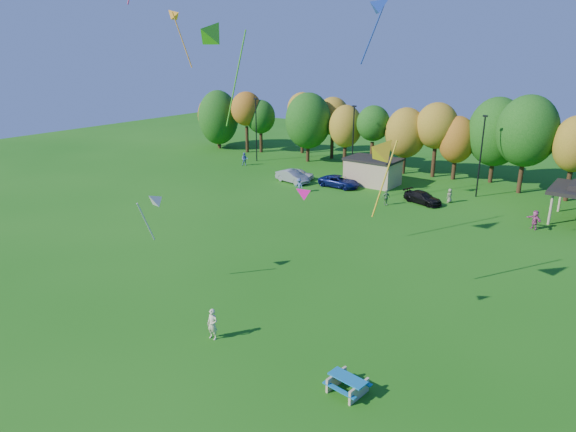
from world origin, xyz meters
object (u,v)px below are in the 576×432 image
Objects in this scene: car_a at (299,174)px; car_b at (292,176)px; car_d at (423,198)px; picnic_table at (347,383)px; car_c at (339,182)px; kite_flyer at (213,324)px.

car_a is 0.84× the size of car_b.
car_d is (16.55, 1.04, -0.13)m from car_b.
car_a is at bearing 21.70° from car_b.
car_a is at bearing 135.02° from picnic_table.
car_a is 6.22m from car_c.
kite_flyer is at bearing -141.15° from car_b.
car_a is 0.79× the size of car_c.
picnic_table is 0.42× the size of car_c.
kite_flyer is at bearing -162.25° from car_d.
car_b is 6.02m from car_c.
kite_flyer is 35.27m from car_c.
kite_flyer is 0.48× the size of car_a.
car_b is (-26.02, 31.44, 0.29)m from picnic_table.
car_a is (-17.72, 33.73, -0.27)m from kite_flyer.
car_a is 1.93m from car_b.
car_a is 16.95m from car_d.
car_c is 10.73m from car_d.
picnic_table is at bearing -149.45° from car_c.
car_b is (0.38, -1.89, 0.10)m from car_a.
car_d is at bearing 87.09° from kite_flyer.
car_d is (16.93, -0.85, -0.03)m from car_a.
picnic_table is 8.71m from kite_flyer.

